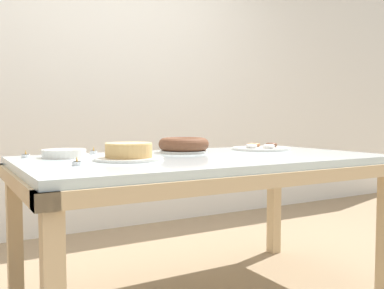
{
  "coord_description": "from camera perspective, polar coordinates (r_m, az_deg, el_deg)",
  "views": [
    {
      "loc": [
        -1.13,
        -1.83,
        0.94
      ],
      "look_at": [
        -0.07,
        0.01,
        0.81
      ],
      "focal_mm": 40.0,
      "sensor_mm": 36.0,
      "label": 1
    }
  ],
  "objects": [
    {
      "name": "dining_table",
      "position": [
        2.17,
        1.65,
        -3.69
      ],
      "size": [
        1.81,
        1.0,
        0.75
      ],
      "color": "silver",
      "rests_on": "ground"
    },
    {
      "name": "pastry_platter",
      "position": [
        2.63,
        9.19,
        -0.44
      ],
      "size": [
        0.35,
        0.35,
        0.04
      ],
      "color": "silver",
      "rests_on": "dining_table"
    },
    {
      "name": "tealight_left_edge",
      "position": [
        1.78,
        -15.1,
        -2.4
      ],
      "size": [
        0.04,
        0.04,
        0.04
      ],
      "color": "silver",
      "rests_on": "dining_table"
    },
    {
      "name": "plate_stack",
      "position": [
        2.16,
        -16.69,
        -1.14
      ],
      "size": [
        0.21,
        0.21,
        0.04
      ],
      "color": "silver",
      "rests_on": "dining_table"
    },
    {
      "name": "cake_chocolate_round",
      "position": [
        1.97,
        -8.43,
        -1.08
      ],
      "size": [
        0.32,
        0.32,
        0.08
      ],
      "color": "silver",
      "rests_on": "dining_table"
    },
    {
      "name": "wall_back",
      "position": [
        3.7,
        -12.3,
        9.02
      ],
      "size": [
        8.0,
        0.1,
        2.6
      ],
      "primitive_type": "cube",
      "color": "white",
      "rests_on": "ground"
    },
    {
      "name": "cake_golden_bundt",
      "position": [
        2.37,
        -1.12,
        -0.07
      ],
      "size": [
        0.28,
        0.28,
        0.08
      ],
      "color": "silver",
      "rests_on": "dining_table"
    },
    {
      "name": "tealight_near_cakes",
      "position": [
        2.22,
        -21.29,
        -1.37
      ],
      "size": [
        0.04,
        0.04,
        0.04
      ],
      "color": "silver",
      "rests_on": "dining_table"
    },
    {
      "name": "tealight_near_front",
      "position": [
        2.36,
        -12.99,
        -0.96
      ],
      "size": [
        0.04,
        0.04,
        0.04
      ],
      "color": "silver",
      "rests_on": "dining_table"
    }
  ]
}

